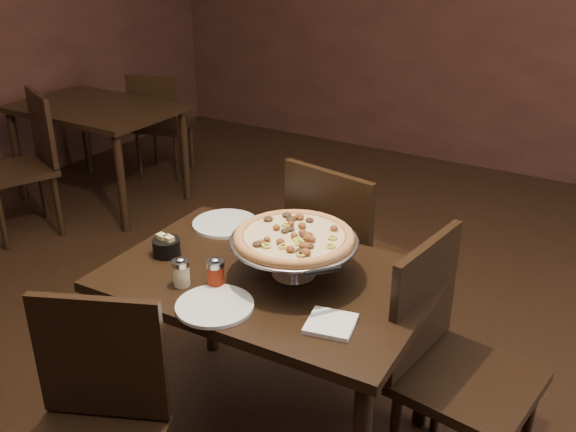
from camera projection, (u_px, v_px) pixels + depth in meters
The scene contains 16 objects.
room at pixel (252, 81), 1.92m from camera, with size 6.04×7.04×2.84m.
dining_table at pixel (269, 297), 2.30m from camera, with size 1.15×0.79×0.70m.
background_table at pixel (97, 119), 4.41m from camera, with size 1.11×0.74×0.69m.
pizza_stand at pixel (294, 238), 2.19m from camera, with size 0.45×0.45×0.19m.
parmesan_shaker at pixel (181, 272), 2.18m from camera, with size 0.06×0.06×0.11m.
pepper_flake_shaker at pixel (216, 273), 2.17m from camera, with size 0.06×0.06×0.11m.
packet_caddy at pixel (166, 247), 2.38m from camera, with size 0.10×0.10×0.08m.
napkin_stack at pixel (331, 324), 1.97m from camera, with size 0.14×0.14×0.02m, color white.
plate_left at pixel (225, 223), 2.63m from camera, with size 0.27×0.27×0.01m, color silver.
plate_near at pixel (215, 306), 2.07m from camera, with size 0.25×0.25×0.01m, color silver.
serving_spatula at pixel (323, 272), 1.99m from camera, with size 0.16×0.16×0.02m.
chair_far at pixel (343, 255), 2.80m from camera, with size 0.51×0.51×0.94m.
chair_near at pixel (93, 431), 1.89m from camera, with size 0.53×0.53×0.86m.
chair_side at pixel (451, 360), 2.16m from camera, with size 0.47×0.47×0.90m.
bg_chair_far at pixel (160, 121), 4.90m from camera, with size 0.48×0.48×0.82m.
bg_chair_near at pixel (27, 159), 3.99m from camera, with size 0.55×0.55×0.89m.
Camera 1 is at (1.14, -1.56, 1.84)m, focal length 40.00 mm.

